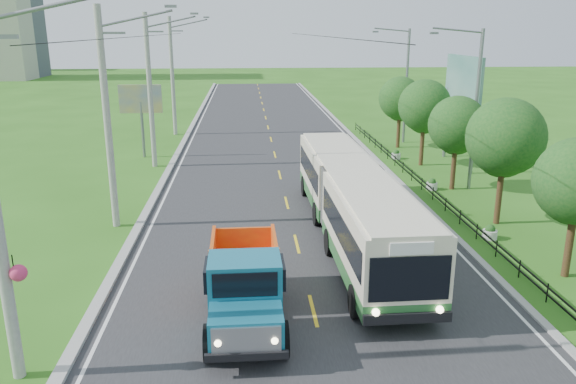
{
  "coord_description": "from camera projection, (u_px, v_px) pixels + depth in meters",
  "views": [
    {
      "loc": [
        -2.09,
        -16.6,
        8.97
      ],
      "look_at": [
        -0.26,
        7.59,
        1.9
      ],
      "focal_mm": 35.0,
      "sensor_mm": 36.0,
      "label": 1
    }
  ],
  "objects": [
    {
      "name": "pole_far",
      "position": [
        173.0,
        76.0,
        48.12
      ],
      "size": [
        3.51,
        0.32,
        10.0
      ],
      "color": "gray",
      "rests_on": "ground"
    },
    {
      "name": "pole_near",
      "position": [
        108.0,
        119.0,
        25.14
      ],
      "size": [
        3.51,
        0.32,
        10.0
      ],
      "color": "gray",
      "rests_on": "ground"
    },
    {
      "name": "curb_right",
      "position": [
        383.0,
        165.0,
        38.2
      ],
      "size": [
        0.3,
        120.0,
        0.1
      ],
      "primitive_type": "cube",
      "color": "#9E9E99",
      "rests_on": "ground"
    },
    {
      "name": "ground",
      "position": [
        313.0,
        311.0,
        18.55
      ],
      "size": [
        240.0,
        240.0,
        0.0
      ],
      "primitive_type": "plane",
      "color": "#2A6117",
      "rests_on": "ground"
    },
    {
      "name": "road",
      "position": [
        278.0,
        167.0,
        37.7
      ],
      "size": [
        14.0,
        120.0,
        0.02
      ],
      "primitive_type": "cube",
      "color": "#28282B",
      "rests_on": "ground"
    },
    {
      "name": "planter_far",
      "position": [
        396.0,
        155.0,
        40.16
      ],
      "size": [
        0.64,
        0.64,
        0.67
      ],
      "color": "silver",
      "rests_on": "ground"
    },
    {
      "name": "tree_third",
      "position": [
        505.0,
        141.0,
        25.95
      ],
      "size": [
        3.6,
        3.62,
        6.0
      ],
      "color": "#382314",
      "rests_on": "ground"
    },
    {
      "name": "streetlight_mid",
      "position": [
        473.0,
        104.0,
        31.36
      ],
      "size": [
        3.02,
        0.2,
        9.07
      ],
      "color": "slate",
      "rests_on": "ground"
    },
    {
      "name": "edge_line_right",
      "position": [
        375.0,
        166.0,
        38.18
      ],
      "size": [
        0.12,
        120.0,
        0.0
      ],
      "primitive_type": "cube",
      "color": "silver",
      "rests_on": "road"
    },
    {
      "name": "billboard_left",
      "position": [
        141.0,
        104.0,
        39.76
      ],
      "size": [
        3.0,
        0.2,
        5.2
      ],
      "color": "slate",
      "rests_on": "ground"
    },
    {
      "name": "tree_fourth",
      "position": [
        457.0,
        128.0,
        31.8
      ],
      "size": [
        3.24,
        3.31,
        5.4
      ],
      "color": "#382314",
      "rests_on": "ground"
    },
    {
      "name": "curb_left",
      "position": [
        170.0,
        168.0,
        37.15
      ],
      "size": [
        0.4,
        120.0,
        0.15
      ],
      "primitive_type": "cube",
      "color": "#9E9E99",
      "rests_on": "ground"
    },
    {
      "name": "dump_truck",
      "position": [
        245.0,
        280.0,
        17.49
      ],
      "size": [
        2.42,
        6.03,
        2.52
      ],
      "rotation": [
        0.0,
        0.0,
        0.01
      ],
      "color": "#166784",
      "rests_on": "ground"
    },
    {
      "name": "edge_line_left",
      "position": [
        178.0,
        169.0,
        37.21
      ],
      "size": [
        0.12,
        120.0,
        0.0
      ],
      "primitive_type": "cube",
      "color": "silver",
      "rests_on": "road"
    },
    {
      "name": "planter_mid",
      "position": [
        432.0,
        185.0,
        32.5
      ],
      "size": [
        0.64,
        0.64,
        0.67
      ],
      "color": "silver",
      "rests_on": "ground"
    },
    {
      "name": "railing_right",
      "position": [
        422.0,
        185.0,
        32.45
      ],
      "size": [
        0.04,
        40.0,
        0.6
      ],
      "primitive_type": "cube",
      "color": "black",
      "rests_on": "ground"
    },
    {
      "name": "streetlight_far",
      "position": [
        405.0,
        82.0,
        44.76
      ],
      "size": [
        3.02,
        0.2,
        9.07
      ],
      "color": "slate",
      "rests_on": "ground"
    },
    {
      "name": "centre_dash",
      "position": [
        313.0,
        310.0,
        18.55
      ],
      "size": [
        0.12,
        2.2,
        0.0
      ],
      "primitive_type": "cube",
      "color": "yellow",
      "rests_on": "road"
    },
    {
      "name": "planter_near",
      "position": [
        490.0,
        233.0,
        24.84
      ],
      "size": [
        0.64,
        0.64,
        0.67
      ],
      "color": "silver",
      "rests_on": "ground"
    },
    {
      "name": "billboard_right",
      "position": [
        463.0,
        86.0,
        37.1
      ],
      "size": [
        0.24,
        6.0,
        7.3
      ],
      "color": "slate",
      "rests_on": "ground"
    },
    {
      "name": "pole_mid",
      "position": [
        150.0,
        91.0,
        36.63
      ],
      "size": [
        3.51,
        0.32,
        10.0
      ],
      "color": "gray",
      "rests_on": "ground"
    },
    {
      "name": "tree_fifth",
      "position": [
        425.0,
        108.0,
        37.47
      ],
      "size": [
        3.48,
        3.52,
        5.8
      ],
      "color": "#382314",
      "rests_on": "ground"
    },
    {
      "name": "bus",
      "position": [
        352.0,
        198.0,
        24.22
      ],
      "size": [
        2.97,
        16.7,
        3.21
      ],
      "rotation": [
        0.0,
        0.0,
        0.01
      ],
      "color": "#27622C",
      "rests_on": "ground"
    },
    {
      "name": "tree_back",
      "position": [
        400.0,
        100.0,
        43.27
      ],
      "size": [
        3.3,
        3.36,
        5.5
      ],
      "color": "#382314",
      "rests_on": "ground"
    }
  ]
}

